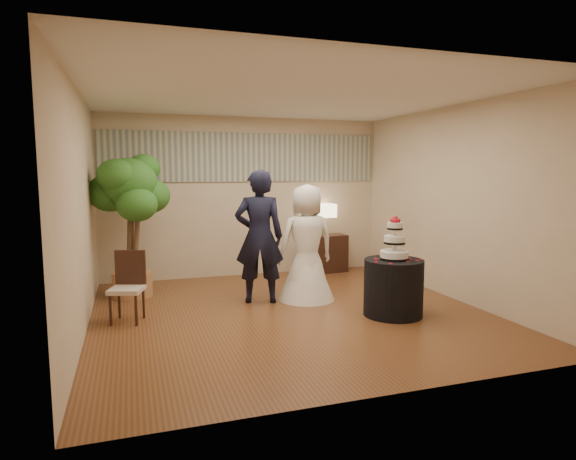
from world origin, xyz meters
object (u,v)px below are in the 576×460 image
object	(u,v)px
console	(324,254)
groom	(259,237)
bride	(307,242)
side_chair	(127,288)
table_lamp	(324,220)
wedding_cake	(395,238)
cake_table	(393,288)
ficus_tree	(130,224)

from	to	relation	value
console	groom	bearing A→B (deg)	-140.59
bride	side_chair	size ratio (longest dim) A/B	1.92
table_lamp	side_chair	world-z (taller)	table_lamp
bride	table_lamp	size ratio (longest dim) A/B	2.89
wedding_cake	bride	bearing A→B (deg)	125.92
cake_table	wedding_cake	size ratio (longest dim) A/B	1.34
groom	wedding_cake	xyz separation A→B (m)	(1.48, -1.16, 0.07)
console	bride	bearing A→B (deg)	-124.88
bride	side_chair	distance (m)	2.53
wedding_cake	ficus_tree	bearing A→B (deg)	147.41
cake_table	side_chair	distance (m)	3.36
console	side_chair	bearing A→B (deg)	-154.66
bride	ficus_tree	bearing A→B (deg)	-23.61
ficus_tree	cake_table	bearing A→B (deg)	-32.59
console	side_chair	world-z (taller)	side_chair
bride	console	distance (m)	2.01
groom	console	bearing A→B (deg)	-122.15
side_chair	cake_table	bearing A→B (deg)	4.62
bride	console	bearing A→B (deg)	-122.05
groom	bride	size ratio (longest dim) A/B	1.12
console	ficus_tree	bearing A→B (deg)	-172.64
bride	ficus_tree	size ratio (longest dim) A/B	0.78
groom	cake_table	world-z (taller)	groom
bride	side_chair	bearing A→B (deg)	5.38
wedding_cake	console	distance (m)	2.86
groom	cake_table	xyz separation A→B (m)	(1.48, -1.16, -0.58)
ficus_tree	side_chair	world-z (taller)	ficus_tree
groom	table_lamp	size ratio (longest dim) A/B	3.24
bride	ficus_tree	distance (m)	2.60
cake_table	table_lamp	bearing A→B (deg)	86.18
groom	ficus_tree	xyz separation A→B (m)	(-1.72, 0.89, 0.14)
cake_table	ficus_tree	distance (m)	3.87
bride	wedding_cake	size ratio (longest dim) A/B	2.96
ficus_tree	side_chair	bearing A→B (deg)	-92.98
console	table_lamp	distance (m)	0.63
console	ficus_tree	distance (m)	3.54
wedding_cake	ficus_tree	size ratio (longest dim) A/B	0.26
wedding_cake	console	bearing A→B (deg)	86.18
console	side_chair	distance (m)	4.00
wedding_cake	console	world-z (taller)	wedding_cake
groom	cake_table	size ratio (longest dim) A/B	2.49
console	ficus_tree	xyz separation A→B (m)	(-3.39, -0.73, 0.74)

